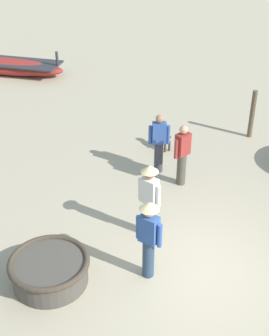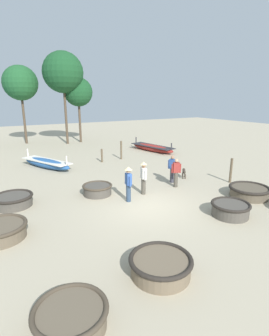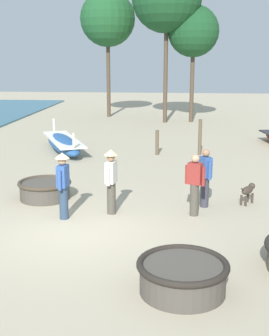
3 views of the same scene
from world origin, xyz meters
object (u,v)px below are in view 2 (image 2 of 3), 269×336
object	(u,v)px
mooring_post_shoreline	(102,156)
mooring_post_inland	(121,150)
coracle_weathered	(249,191)
coracle_front_left	(230,209)
mooring_post_mid_beach	(231,171)
long_boat_white_hull	(46,163)
fisherman_crouching	(176,172)
coracle_center	(0,230)
dog	(184,172)
tree_center	(20,83)
coracle_tilted	(13,200)
tree_leftmost	(63,72)
coracle_nearest	(97,189)
fisherman_hauling	(128,182)
coracle_far_left	(71,317)
fisherman_standing_left	(144,176)
long_boat_blue_hull	(152,148)
tree_tall_back	(78,92)
fisherman_standing_right	(172,168)
coracle_upturned	(161,265)

from	to	relation	value
mooring_post_shoreline	mooring_post_inland	xyz separation A→B (m)	(1.71, 0.17, 0.22)
mooring_post_inland	coracle_weathered	bearing A→B (deg)	-80.57
coracle_front_left	mooring_post_shoreline	distance (m)	11.23
mooring_post_mid_beach	coracle_weathered	bearing A→B (deg)	-116.61
mooring_post_shoreline	long_boat_white_hull	bearing A→B (deg)	173.98
fisherman_crouching	mooring_post_mid_beach	size ratio (longest dim) A/B	1.11
long_boat_white_hull	mooring_post_mid_beach	world-z (taller)	mooring_post_mid_beach
fisherman_crouching	mooring_post_mid_beach	world-z (taller)	fisherman_crouching
coracle_center	dog	xyz separation A→B (m)	(10.11, 2.35, 0.08)
coracle_weathered	tree_center	size ratio (longest dim) A/B	0.25
coracle_front_left	fisherman_crouching	xyz separation A→B (m)	(0.32, 3.97, 0.53)
coracle_tilted	tree_leftmost	bearing A→B (deg)	65.88
coracle_front_left	coracle_weathered	size ratio (longest dim) A/B	0.82
coracle_nearest	mooring_post_shoreline	distance (m)	6.85
mooring_post_shoreline	tree_leftmost	size ratio (longest dim) A/B	0.11
coracle_center	mooring_post_inland	distance (m)	12.56
mooring_post_inland	fisherman_hauling	bearing A→B (deg)	-114.77
coracle_far_left	fisherman_standing_left	bearing A→B (deg)	47.57
mooring_post_mid_beach	tree_leftmost	bearing A→B (deg)	104.07
coracle_tilted	dog	size ratio (longest dim) A/B	2.96
coracle_nearest	mooring_post_inland	world-z (taller)	mooring_post_inland
mooring_post_mid_beach	long_boat_blue_hull	bearing A→B (deg)	82.93
coracle_center	fisherman_hauling	bearing A→B (deg)	7.65
coracle_far_left	coracle_center	bearing A→B (deg)	102.30
coracle_tilted	tree_tall_back	xyz separation A→B (m)	(8.30, 15.40, 4.94)
coracle_weathered	mooring_post_shoreline	xyz separation A→B (m)	(-3.43, 10.18, 0.21)
mooring_post_mid_beach	long_boat_white_hull	bearing A→B (deg)	134.38
fisherman_standing_left	fisherman_standing_right	distance (m)	2.51
fisherman_crouching	coracle_tilted	bearing A→B (deg)	169.12
coracle_upturned	mooring_post_shoreline	size ratio (longest dim) A/B	1.75
long_boat_blue_hull	mooring_post_shoreline	bearing A→B (deg)	-163.29
coracle_far_left	coracle_front_left	bearing A→B (deg)	16.14
coracle_tilted	mooring_post_mid_beach	world-z (taller)	mooring_post_mid_beach
fisherman_standing_right	mooring_post_mid_beach	bearing A→B (deg)	-29.80
fisherman_hauling	mooring_post_inland	world-z (taller)	fisherman_hauling
coracle_front_left	long_boat_blue_hull	size ratio (longest dim) A/B	0.31
mooring_post_mid_beach	tree_leftmost	xyz separation A→B (m)	(-4.39, 17.51, 6.37)
fisherman_standing_left	tree_center	bearing A→B (deg)	98.47
coracle_front_left	mooring_post_inland	distance (m)	11.39
long_boat_blue_hull	fisherman_crouching	bearing A→B (deg)	-116.29
coracle_far_left	mooring_post_mid_beach	xyz separation A→B (m)	(10.77, 5.13, 0.43)
coracle_tilted	mooring_post_inland	size ratio (longest dim) A/B	1.20
coracle_front_left	mooring_post_mid_beach	world-z (taller)	mooring_post_mid_beach
dog	mooring_post_mid_beach	xyz separation A→B (m)	(1.71, -2.01, 0.33)
long_boat_blue_hull	coracle_tilted	bearing A→B (deg)	-149.06
long_boat_white_hull	coracle_tilted	bearing A→B (deg)	-114.01
long_boat_white_hull	mooring_post_inland	world-z (taller)	mooring_post_inland
coracle_upturned	fisherman_hauling	xyz separation A→B (m)	(1.74, 5.04, 0.67)
coracle_front_left	tree_tall_back	world-z (taller)	tree_tall_back
coracle_front_left	coracle_weathered	distance (m)	2.70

